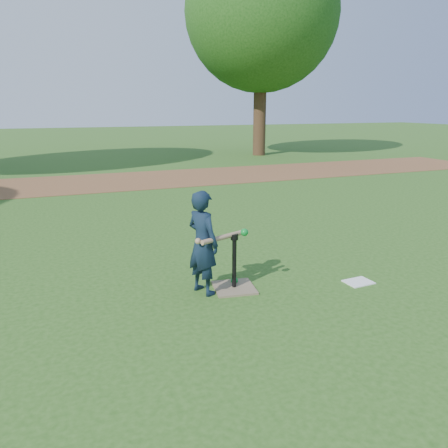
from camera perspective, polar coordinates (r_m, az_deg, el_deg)
name	(u,v)px	position (r m, az deg, el deg)	size (l,w,h in m)	color
ground	(200,291)	(4.72, -3.11, -8.75)	(80.00, 80.00, 0.00)	#285116
dirt_strip	(110,182)	(11.84, -14.71, 5.36)	(24.00, 3.00, 0.01)	brown
child	(203,243)	(4.50, -2.79, -2.46)	(0.40, 0.26, 1.10)	#101F32
wiffle_ball_ground	(234,281)	(4.88, 1.37, -7.39)	(0.08, 0.08, 0.08)	#0C8629
clipboard	(358,282)	(5.15, 17.16, -7.25)	(0.30, 0.23, 0.01)	white
batting_tee	(234,279)	(4.73, 1.34, -7.21)	(0.49, 0.49, 0.61)	#7E6A50
swing_action	(226,236)	(4.50, 0.26, -1.62)	(0.62, 0.26, 0.11)	tan
tree_right	(262,13)	(18.23, 4.95, 25.74)	(5.80, 5.80, 8.21)	#382316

